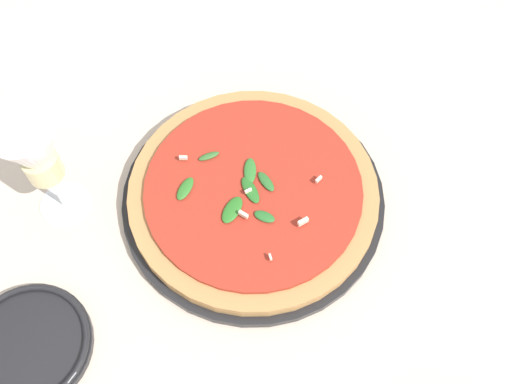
% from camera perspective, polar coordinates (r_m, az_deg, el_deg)
% --- Properties ---
extents(ground_plane, '(6.00, 6.00, 0.00)m').
position_cam_1_polar(ground_plane, '(0.80, -1.37, -2.08)').
color(ground_plane, beige).
extents(pizza_arugula_main, '(0.35, 0.35, 0.05)m').
position_cam_1_polar(pizza_arugula_main, '(0.79, -0.01, -0.46)').
color(pizza_arugula_main, black).
rests_on(pizza_arugula_main, ground_plane).
extents(wine_glass, '(0.08, 0.08, 0.18)m').
position_cam_1_polar(wine_glass, '(0.75, -20.18, 3.27)').
color(wine_glass, white).
rests_on(wine_glass, ground_plane).
extents(side_plate_white, '(0.15, 0.15, 0.02)m').
position_cam_1_polar(side_plate_white, '(0.78, -20.92, -13.47)').
color(side_plate_white, black).
rests_on(side_plate_white, ground_plane).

